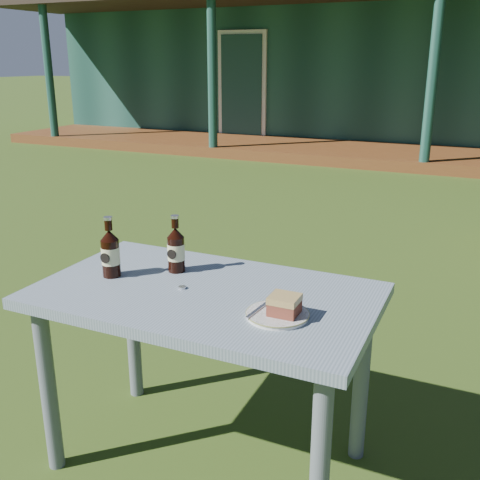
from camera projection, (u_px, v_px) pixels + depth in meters
The scene contains 9 objects.
ground at pixel (324, 305), 3.59m from camera, with size 80.00×80.00×0.00m, color #334916.
pavilion at pixel (461, 54), 11.23m from camera, with size 15.80×8.30×3.45m.
cafe_table at pixel (205, 317), 2.02m from camera, with size 1.20×0.70×0.72m.
plate at pixel (278, 314), 1.78m from camera, with size 0.20×0.20×0.01m.
cake_slice at pixel (284, 305), 1.76m from camera, with size 0.09×0.09×0.06m.
fork at pixel (258, 310), 1.79m from camera, with size 0.01×0.14×0.00m, color silver.
cola_bottle_near at pixel (176, 249), 2.14m from camera, with size 0.07×0.07×0.22m.
cola_bottle_far at pixel (110, 253), 2.09m from camera, with size 0.07×0.07×0.23m.
bottle_cap at pixel (182, 287), 2.00m from camera, with size 0.03×0.03×0.01m, color silver.
Camera 1 is at (0.87, -3.22, 1.50)m, focal length 42.00 mm.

